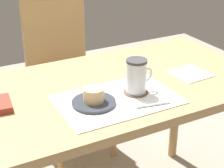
% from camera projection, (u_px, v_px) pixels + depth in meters
% --- Properties ---
extents(dining_table, '(1.33, 0.68, 0.74)m').
position_uv_depth(dining_table, '(105.00, 104.00, 1.55)').
color(dining_table, tan).
rests_on(dining_table, ground_plane).
extents(wooden_chair, '(0.45, 0.45, 0.96)m').
position_uv_depth(wooden_chair, '(65.00, 70.00, 2.20)').
color(wooden_chair, tan).
rests_on(wooden_chair, ground_plane).
extents(placemat, '(0.45, 0.30, 0.00)m').
position_uv_depth(placemat, '(117.00, 100.00, 1.40)').
color(placemat, white).
rests_on(placemat, dining_table).
extents(pastry_plate, '(0.16, 0.16, 0.01)m').
position_uv_depth(pastry_plate, '(94.00, 102.00, 1.36)').
color(pastry_plate, '#333842').
rests_on(pastry_plate, placemat).
extents(pastry, '(0.08, 0.08, 0.05)m').
position_uv_depth(pastry, '(94.00, 95.00, 1.35)').
color(pastry, '#E5BC7F').
rests_on(pastry, pastry_plate).
extents(coffee_coaster, '(0.10, 0.10, 0.00)m').
position_uv_depth(coffee_coaster, '(136.00, 92.00, 1.45)').
color(coffee_coaster, brown).
rests_on(coffee_coaster, placemat).
extents(coffee_mug, '(0.11, 0.08, 0.13)m').
position_uv_depth(coffee_mug, '(137.00, 76.00, 1.42)').
color(coffee_mug, white).
rests_on(coffee_mug, coffee_coaster).
extents(teaspoon, '(0.13, 0.03, 0.01)m').
position_uv_depth(teaspoon, '(153.00, 105.00, 1.35)').
color(teaspoon, silver).
rests_on(teaspoon, placemat).
extents(paper_napkin, '(0.16, 0.16, 0.00)m').
position_uv_depth(paper_napkin, '(190.00, 74.00, 1.61)').
color(paper_napkin, white).
rests_on(paper_napkin, dining_table).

